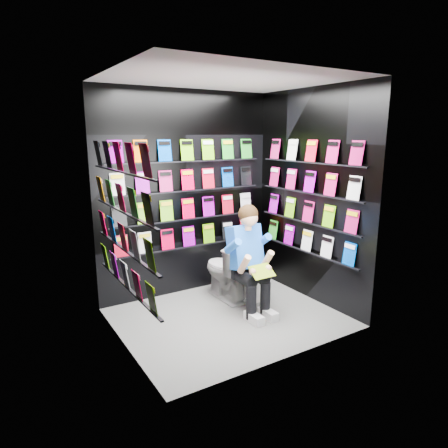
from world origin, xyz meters
TOP-DOWN VIEW (x-y plane):
  - floor at (0.00, 0.00)m, footprint 2.40×2.40m
  - ceiling at (0.00, 0.00)m, footprint 2.40×2.40m
  - wall_back at (0.00, 1.00)m, footprint 2.40×0.04m
  - wall_front at (0.00, -1.00)m, footprint 2.40×0.04m
  - wall_left at (-1.20, 0.00)m, footprint 0.04×2.00m
  - wall_right at (1.20, 0.00)m, footprint 0.04×2.00m
  - comics_back at (0.00, 0.97)m, footprint 2.10×0.06m
  - comics_left at (-1.17, 0.00)m, footprint 0.06×1.70m
  - comics_right at (1.17, 0.00)m, footprint 0.06×1.70m
  - toilet at (0.28, 0.49)m, footprint 0.42×0.75m
  - longbox at (0.58, 0.33)m, footprint 0.22×0.38m
  - longbox_lid at (0.58, 0.33)m, footprint 0.24×0.40m
  - reader at (0.28, 0.11)m, footprint 0.52×0.75m
  - held_comic at (0.28, -0.24)m, footprint 0.28×0.16m

SIDE VIEW (x-z plane):
  - floor at x=0.00m, z-range 0.00..0.00m
  - longbox at x=0.58m, z-range 0.00..0.27m
  - longbox_lid at x=0.58m, z-range 0.27..0.30m
  - toilet at x=0.28m, z-range 0.00..0.73m
  - held_comic at x=0.28m, z-range 0.52..0.64m
  - reader at x=0.28m, z-range 0.08..1.45m
  - wall_back at x=0.00m, z-range 0.00..2.60m
  - wall_front at x=0.00m, z-range 0.00..2.60m
  - wall_left at x=-1.20m, z-range 0.00..2.60m
  - wall_right at x=1.20m, z-range 0.00..2.60m
  - comics_back at x=0.00m, z-range 0.62..1.99m
  - comics_left at x=-1.17m, z-range 0.62..1.99m
  - comics_right at x=1.17m, z-range 0.62..1.99m
  - ceiling at x=0.00m, z-range 2.60..2.60m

